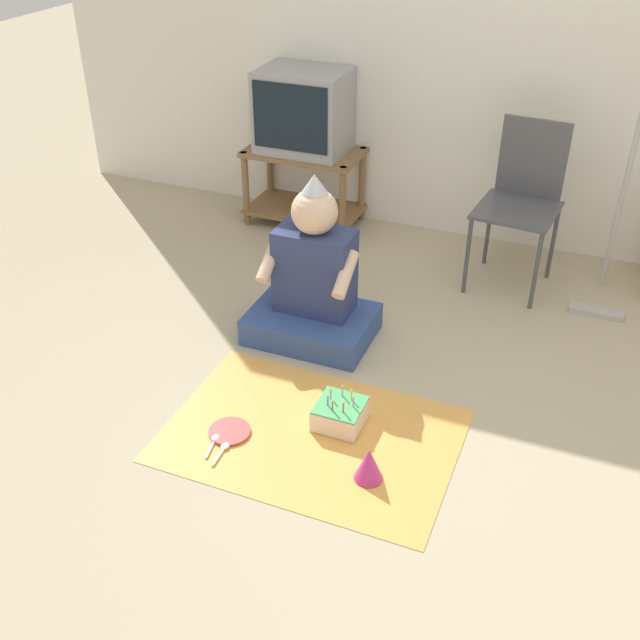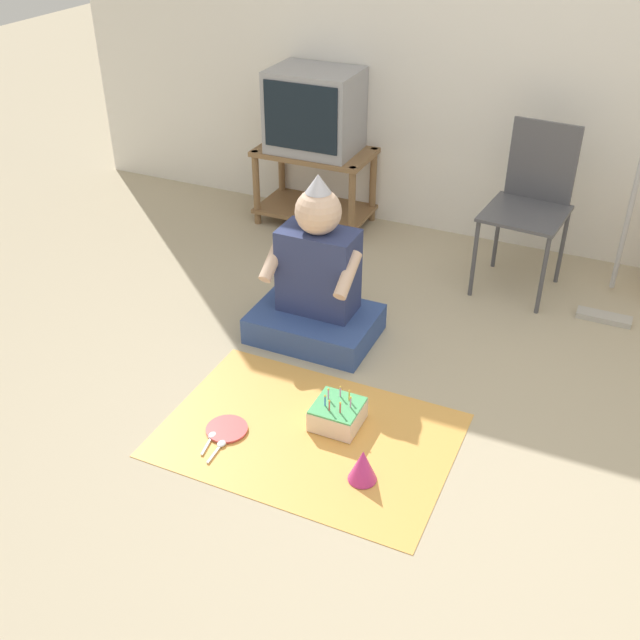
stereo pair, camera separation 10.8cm
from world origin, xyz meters
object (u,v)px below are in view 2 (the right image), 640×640
at_px(tv, 315,111).
at_px(dust_mop, 621,246).
at_px(birthday_cake, 338,414).
at_px(folding_chair, 532,197).
at_px(paper_plate, 227,429).
at_px(party_hat_blue, 363,465).
at_px(person_seated, 317,286).

bearing_deg(tv, dust_mop, -11.33).
height_order(dust_mop, birthday_cake, dust_mop).
relative_size(folding_chair, paper_plate, 5.01).
bearing_deg(tv, paper_plate, -75.38).
height_order(tv, paper_plate, tv).
bearing_deg(tv, birthday_cake, -62.49).
bearing_deg(paper_plate, folding_chair, 64.60).
height_order(tv, birthday_cake, tv).
distance_m(tv, party_hat_blue, 2.50).
bearing_deg(folding_chair, dust_mop, -14.34).
bearing_deg(party_hat_blue, person_seated, 124.43).
height_order(tv, folding_chair, tv).
relative_size(dust_mop, party_hat_blue, 9.06).
distance_m(dust_mop, party_hat_blue, 1.90).
bearing_deg(tv, folding_chair, -10.24).
distance_m(dust_mop, person_seated, 1.58).
height_order(folding_chair, dust_mop, dust_mop).
distance_m(person_seated, paper_plate, 0.89).
height_order(birthday_cake, paper_plate, birthday_cake).
bearing_deg(dust_mop, birthday_cake, -123.13).
distance_m(dust_mop, birthday_cake, 1.77).
distance_m(dust_mop, paper_plate, 2.21).
bearing_deg(person_seated, paper_plate, -92.23).
distance_m(tv, paper_plate, 2.26).
relative_size(dust_mop, birthday_cake, 6.46).
bearing_deg(birthday_cake, folding_chair, 74.13).
height_order(folding_chair, person_seated, folding_chair).
relative_size(tv, paper_plate, 2.98).
bearing_deg(person_seated, party_hat_blue, -55.57).
xyz_separation_m(folding_chair, person_seated, (-0.83, -0.97, -0.24)).
relative_size(tv, party_hat_blue, 3.72).
relative_size(tv, dust_mop, 0.41).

